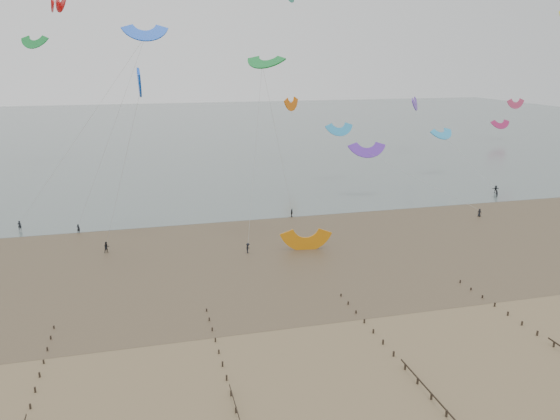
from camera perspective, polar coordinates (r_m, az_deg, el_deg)
The scene contains 6 objects.
ground at distance 63.07m, azimuth 6.86°, elevation -13.72°, with size 500.00×500.00×0.00m, color brown.
sea_and_shore at distance 92.29m, azimuth -3.29°, elevation -3.91°, with size 500.00×665.00×0.03m.
kitesurfer_lead at distance 105.86m, azimuth -20.32°, elevation -1.83°, with size 0.62×0.41×1.70m, color black.
kitesurfers at distance 108.68m, azimuth 6.55°, elevation -0.49°, with size 104.66×26.99×1.88m.
grounded_kite at distance 91.12m, azimuth 2.72°, elevation -4.17°, with size 7.14×3.74×5.44m, color orange, non-canonical shape.
kites_airborne at distance 144.92m, azimuth -8.28°, elevation 12.48°, with size 242.52×110.73×45.26m.
Camera 1 is at (-20.82, -51.00, 30.73)m, focal length 35.00 mm.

